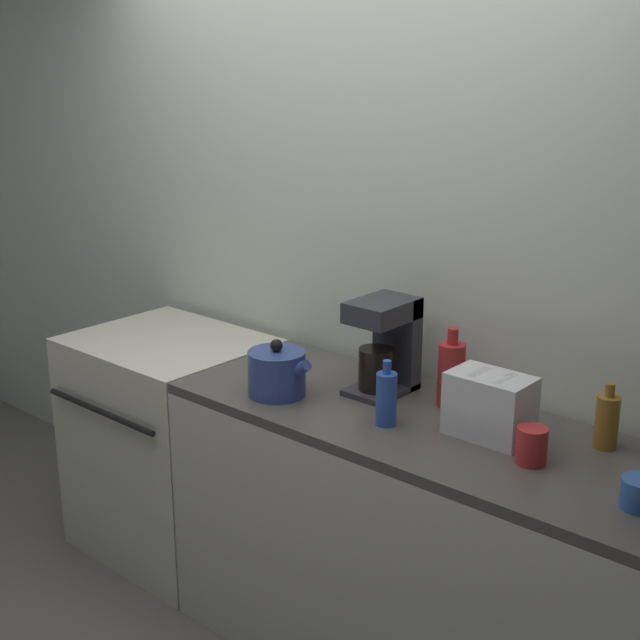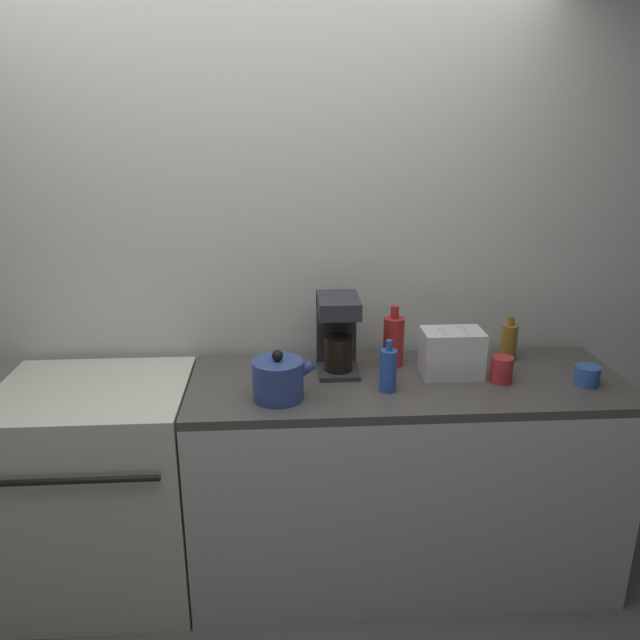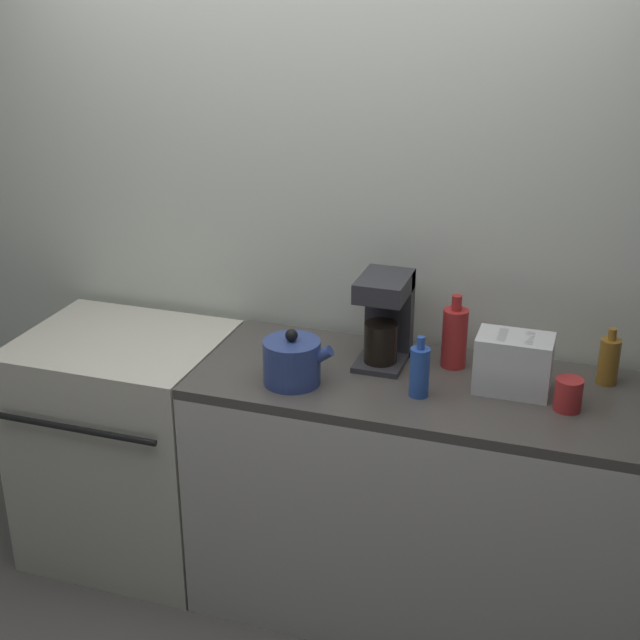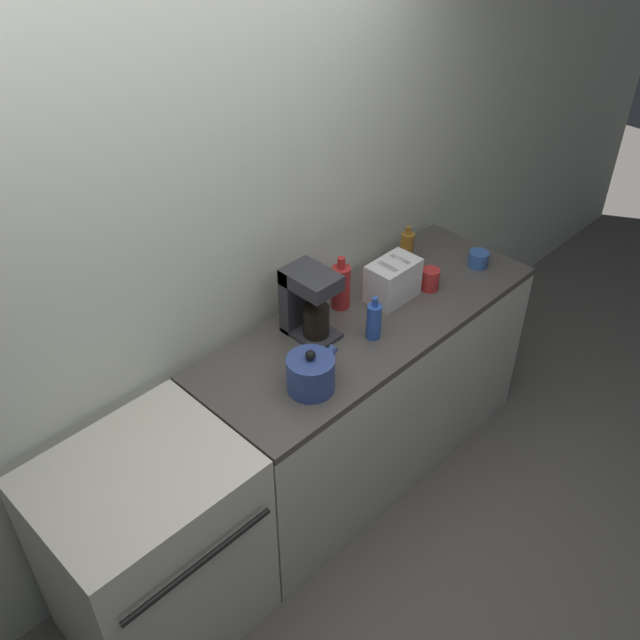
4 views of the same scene
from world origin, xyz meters
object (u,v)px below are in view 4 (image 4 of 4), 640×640
Objects in this scene: kettle at (311,373)px; stove at (153,547)px; bottle_red at (341,286)px; bottle_blue at (374,321)px; toaster at (393,280)px; cup_blue at (478,259)px; bottle_amber at (407,247)px; cup_red at (430,279)px; coffee_maker at (307,300)px.

stove is at bearing 169.67° from kettle.
bottle_red is 1.26× the size of bottle_blue.
kettle is 0.74m from toaster.
cup_blue is (0.52, -0.13, -0.06)m from toaster.
cup_blue is (0.22, -0.29, -0.04)m from bottle_amber.
cup_blue is at bearing 0.29° from bottle_blue.
bottle_red is at bearing 160.81° from cup_blue.
bottle_amber is at bearing 64.62° from cup_red.
toaster is 0.32m from bottle_blue.
cup_blue is (0.99, -0.23, -0.13)m from coffee_maker.
bottle_red is (0.50, 0.30, 0.03)m from kettle.
cup_red is at bearing 6.47° from bottle_blue.
stove is 2.86× the size of coffee_maker.
cup_blue reaches higher than stove.
kettle is 0.75× the size of coffee_maker.
toaster is 2.30× the size of cup_red.
bottle_blue is (-0.07, -0.26, -0.02)m from bottle_red.
toaster is (0.72, 0.18, 0.02)m from kettle.
cup_blue is at bearing -14.12° from toaster.
stove is 9.39× the size of cup_blue.
stove is 1.57m from toaster.
stove is at bearing -178.44° from toaster.
cup_blue is at bearing 2.13° from kettle.
bottle_amber is at bearing 4.38° from coffee_maker.
bottle_amber is 0.27m from cup_red.
bottle_red is 0.46m from cup_red.
stove is at bearing -173.62° from bottle_amber.
cup_red is (1.66, -0.04, 0.51)m from stove.
kettle is at bearing -148.41° from bottle_red.
cup_red is at bearing -23.52° from toaster.
coffee_maker is 0.77m from bottle_amber.
stove is 4.42× the size of bottle_blue.
toaster is at bearing 165.88° from cup_blue.
bottle_red is at bearing 31.59° from kettle.
toaster is at bearing 1.56° from stove.
stove is 4.68× the size of bottle_amber.
bottle_red is (0.25, 0.03, -0.06)m from coffee_maker.
bottle_amber is (1.77, 0.20, 0.54)m from stove.
kettle is 0.99× the size of toaster.
kettle is 0.92× the size of bottle_red.
stove is at bearing -172.11° from coffee_maker.
stove is 3.51× the size of bottle_red.
kettle is 0.38m from coffee_maker.
toaster is at bearing -152.30° from bottle_amber.
kettle is at bearing -132.11° from coffee_maker.
bottle_amber is 0.95× the size of bottle_blue.
bottle_red is at bearing 152.92° from cup_red.
coffee_maker is at bearing 7.89° from stove.
cup_red is (0.90, 0.10, -0.03)m from kettle.
bottle_amber is at bearing 3.33° from bottle_red.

